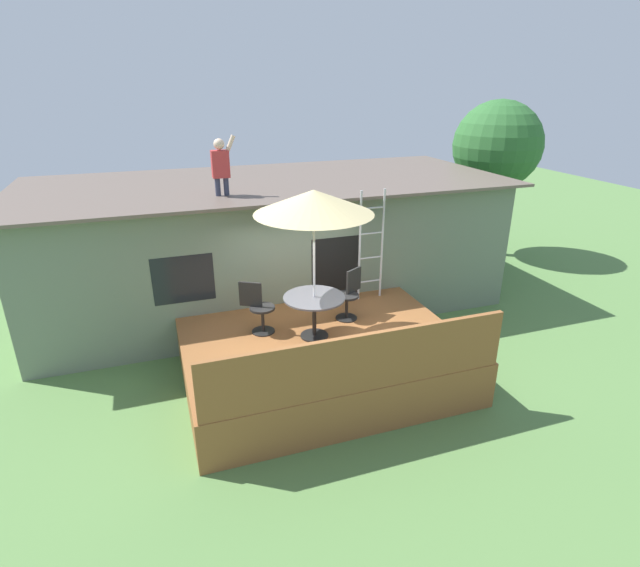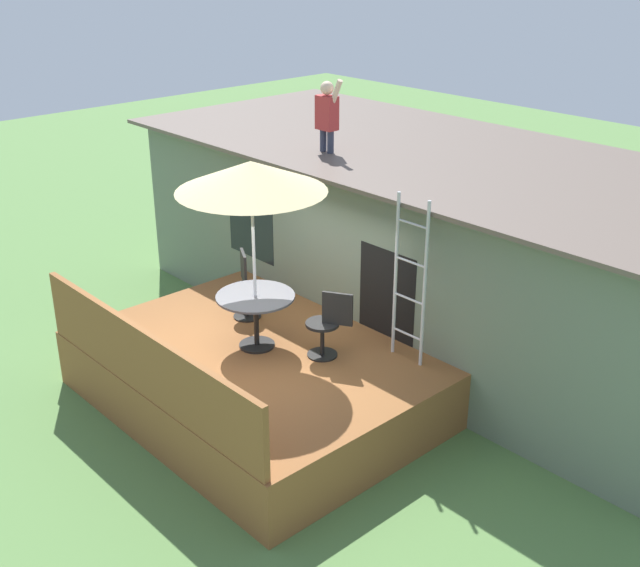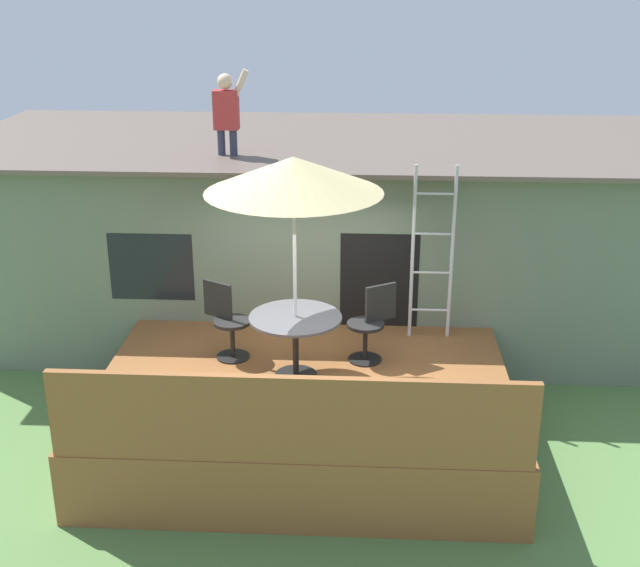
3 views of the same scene
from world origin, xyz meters
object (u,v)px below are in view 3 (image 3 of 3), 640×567
Objects in this scene: person_figure at (227,108)px; patio_chair_left at (227,321)px; patio_umbrella at (294,175)px; patio_table at (295,329)px; patio_chair_right at (371,324)px; step_ladder at (432,253)px.

person_figure is 1.21× the size of patio_chair_left.
patio_table is at bearing -18.43° from patio_umbrella.
patio_umbrella is 2.13m from patio_chair_left.
person_figure reaches higher than patio_chair_right.
patio_table is 1.00m from patio_chair_left.
patio_umbrella is at bearing 0.00° from patio_chair_left.
person_figure reaches higher than step_ladder.
person_figure is at bearing 114.96° from patio_table.
patio_chair_right is (-0.74, -0.71, -0.64)m from step_ladder.
patio_table is 0.41× the size of patio_umbrella.
patio_chair_left reaches higher than patio_table.
patio_umbrella reaches higher than patio_chair_right.
patio_table is at bearing -0.00° from patio_chair_right.
patio_chair_right is (1.91, -1.77, -2.21)m from person_figure.
step_ladder is at bearing -21.81° from person_figure.
patio_umbrella reaches higher than patio_chair_left.
step_ladder reaches higher than patio_table.
person_figure is at bearing 158.19° from step_ladder.
step_ladder reaches higher than patio_chair_right.
step_ladder is at bearing 46.43° from patio_chair_left.
person_figure is at bearing 114.96° from patio_umbrella.
patio_table is 1.13× the size of patio_chair_right.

